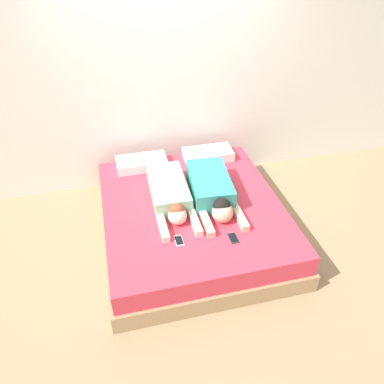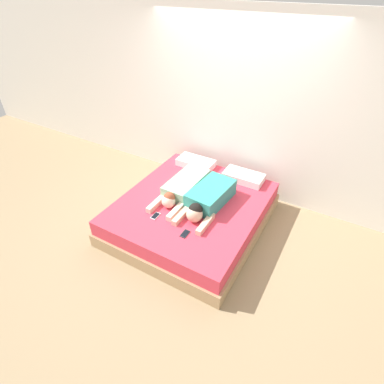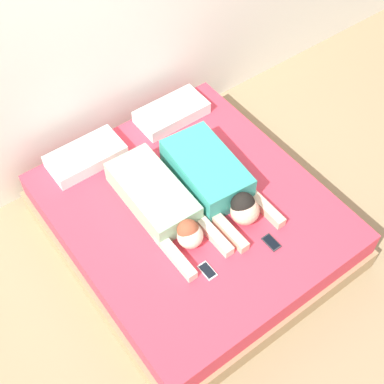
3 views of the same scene
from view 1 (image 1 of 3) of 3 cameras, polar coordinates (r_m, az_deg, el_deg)
name	(u,v)px [view 1 (image 1 of 3)]	position (r m, az deg, el deg)	size (l,w,h in m)	color
ground_plane	(192,233)	(4.06, 0.00, -6.32)	(12.00, 12.00, 0.00)	#9E8460
wall_back	(167,78)	(4.37, -3.85, 16.96)	(12.00, 0.06, 2.60)	white
bed	(192,219)	(3.93, 0.00, -4.18)	(1.83, 2.05, 0.41)	tan
pillow_head_left	(142,163)	(4.37, -7.68, 4.42)	(0.58, 0.30, 0.11)	white
pillow_head_right	(208,154)	(4.50, 2.46, 5.75)	(0.58, 0.30, 0.11)	white
person_left	(170,194)	(3.78, -3.35, -0.32)	(0.38, 1.06, 0.21)	#8CBF99
person_right	(212,191)	(3.79, 3.11, 0.21)	(0.45, 1.01, 0.23)	teal
cell_phone_left	(179,241)	(3.39, -1.99, -7.42)	(0.07, 0.13, 0.01)	silver
cell_phone_right	(233,238)	(3.43, 6.29, -7.00)	(0.07, 0.13, 0.01)	#2D2D33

